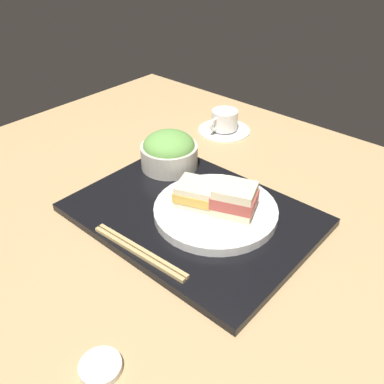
# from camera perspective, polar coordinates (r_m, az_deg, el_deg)

# --- Properties ---
(ground_plane) EXTENTS (1.40, 1.00, 0.03)m
(ground_plane) POSITION_cam_1_polar(r_m,az_deg,el_deg) (0.82, 3.66, -4.44)
(ground_plane) COLOR tan
(serving_tray) EXTENTS (0.45, 0.33, 0.02)m
(serving_tray) POSITION_cam_1_polar(r_m,az_deg,el_deg) (0.80, 0.13, -3.11)
(serving_tray) COLOR black
(serving_tray) RESTS_ON ground_plane
(sandwich_plate) EXTENTS (0.23, 0.23, 0.02)m
(sandwich_plate) POSITION_cam_1_polar(r_m,az_deg,el_deg) (0.79, 3.19, -2.56)
(sandwich_plate) COLOR silver
(sandwich_plate) RESTS_ON serving_tray
(sandwich_near) EXTENTS (0.10, 0.09, 0.04)m
(sandwich_near) POSITION_cam_1_polar(r_m,az_deg,el_deg) (0.78, 0.73, -0.18)
(sandwich_near) COLOR beige
(sandwich_near) RESTS_ON sandwich_plate
(sandwich_far) EXTENTS (0.09, 0.09, 0.06)m
(sandwich_far) POSITION_cam_1_polar(r_m,az_deg,el_deg) (0.76, 5.88, -0.97)
(sandwich_far) COLOR beige
(sandwich_far) RESTS_ON sandwich_plate
(salad_bowl) EXTENTS (0.13, 0.13, 0.08)m
(salad_bowl) POSITION_cam_1_polar(r_m,az_deg,el_deg) (0.92, -3.16, 5.63)
(salad_bowl) COLOR beige
(salad_bowl) RESTS_ON serving_tray
(chopsticks_pair) EXTENTS (0.20, 0.03, 0.01)m
(chopsticks_pair) POSITION_cam_1_polar(r_m,az_deg,el_deg) (0.71, -7.25, -8.09)
(chopsticks_pair) COLOR tan
(chopsticks_pair) RESTS_ON serving_tray
(coffee_cup) EXTENTS (0.14, 0.14, 0.06)m
(coffee_cup) POSITION_cam_1_polar(r_m,az_deg,el_deg) (1.12, 4.44, 9.41)
(coffee_cup) COLOR white
(coffee_cup) RESTS_ON ground_plane
(small_sauce_dish) EXTENTS (0.06, 0.06, 0.01)m
(small_sauce_dish) POSITION_cam_1_polar(r_m,az_deg,el_deg) (0.60, -12.44, -22.41)
(small_sauce_dish) COLOR silver
(small_sauce_dish) RESTS_ON ground_plane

